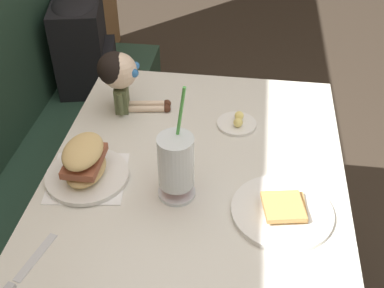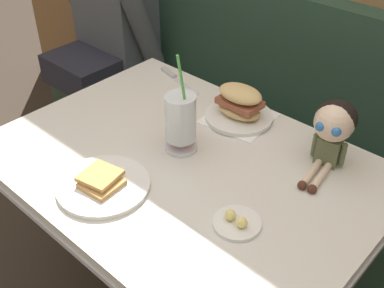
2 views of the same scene
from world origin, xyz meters
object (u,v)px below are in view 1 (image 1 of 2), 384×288
at_px(seated_doll, 119,74).
at_px(sandwich_plate, 85,165).
at_px(milkshake_glass, 176,165).
at_px(butter_knife, 10,288).
at_px(toast_plate, 282,210).
at_px(butter_saucer, 237,123).
at_px(backpack, 82,42).

bearing_deg(seated_doll, sandwich_plate, 177.48).
bearing_deg(milkshake_glass, butter_knife, 137.24).
bearing_deg(seated_doll, milkshake_glass, -146.84).
bearing_deg(toast_plate, sandwich_plate, 83.30).
height_order(sandwich_plate, butter_saucer, sandwich_plate).
height_order(milkshake_glass, seated_doll, milkshake_glass).
relative_size(seated_doll, backpack, 0.56).
relative_size(sandwich_plate, butter_saucer, 1.86).
xyz_separation_m(sandwich_plate, butter_knife, (-0.35, 0.06, -0.04)).
relative_size(sandwich_plate, butter_knife, 0.96).
height_order(toast_plate, milkshake_glass, milkshake_glass).
bearing_deg(butter_knife, milkshake_glass, -42.76).
relative_size(milkshake_glass, seated_doll, 1.40).
distance_m(sandwich_plate, seated_doll, 0.34).
bearing_deg(butter_saucer, seated_doll, 84.11).
relative_size(sandwich_plate, seated_doll, 0.99).
bearing_deg(toast_plate, butter_knife, 117.25).
relative_size(butter_saucer, backpack, 0.30).
xyz_separation_m(butter_saucer, butter_knife, (-0.64, 0.44, -0.00)).
relative_size(butter_saucer, butter_knife, 0.52).
relative_size(milkshake_glass, butter_saucer, 2.63).
xyz_separation_m(milkshake_glass, backpack, (0.94, 0.57, -0.18)).
relative_size(butter_knife, seated_doll, 1.03).
distance_m(sandwich_plate, backpack, 0.97).
xyz_separation_m(sandwich_plate, butter_saucer, (0.29, -0.38, -0.04)).
distance_m(butter_saucer, butter_knife, 0.78).
distance_m(butter_saucer, seated_doll, 0.39).
bearing_deg(backpack, butter_knife, -168.24).
bearing_deg(sandwich_plate, butter_knife, 170.64).
height_order(toast_plate, backpack, backpack).
height_order(sandwich_plate, butter_knife, sandwich_plate).
xyz_separation_m(butter_saucer, seated_doll, (0.04, 0.36, 0.12)).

